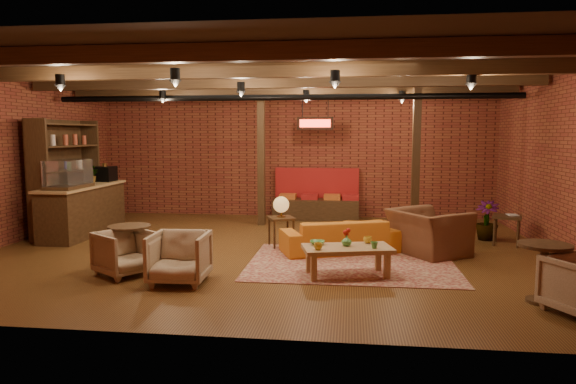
# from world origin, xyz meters

# --- Properties ---
(floor) EXTENTS (10.00, 10.00, 0.00)m
(floor) POSITION_xyz_m (0.00, 0.00, 0.00)
(floor) COLOR #3B220E
(floor) RESTS_ON ground
(ceiling) EXTENTS (10.00, 8.00, 0.02)m
(ceiling) POSITION_xyz_m (0.00, 0.00, 3.20)
(ceiling) COLOR black
(ceiling) RESTS_ON wall_back
(wall_back) EXTENTS (10.00, 0.02, 3.20)m
(wall_back) POSITION_xyz_m (0.00, 4.00, 1.60)
(wall_back) COLOR maroon
(wall_back) RESTS_ON ground
(wall_front) EXTENTS (10.00, 0.02, 3.20)m
(wall_front) POSITION_xyz_m (0.00, -4.00, 1.60)
(wall_front) COLOR maroon
(wall_front) RESTS_ON ground
(wall_left) EXTENTS (0.02, 8.00, 3.20)m
(wall_left) POSITION_xyz_m (-5.00, 0.00, 1.60)
(wall_left) COLOR maroon
(wall_left) RESTS_ON ground
(wall_right) EXTENTS (0.02, 8.00, 3.20)m
(wall_right) POSITION_xyz_m (5.00, 0.00, 1.60)
(wall_right) COLOR maroon
(wall_right) RESTS_ON ground
(ceiling_beams) EXTENTS (9.80, 6.40, 0.22)m
(ceiling_beams) POSITION_xyz_m (0.00, 0.00, 3.08)
(ceiling_beams) COLOR black
(ceiling_beams) RESTS_ON ceiling
(ceiling_pipe) EXTENTS (9.60, 0.12, 0.12)m
(ceiling_pipe) POSITION_xyz_m (0.00, 1.60, 2.85)
(ceiling_pipe) COLOR black
(ceiling_pipe) RESTS_ON ceiling
(post_left) EXTENTS (0.16, 0.16, 3.20)m
(post_left) POSITION_xyz_m (-0.60, 2.60, 1.60)
(post_left) COLOR black
(post_left) RESTS_ON ground
(post_right) EXTENTS (0.16, 0.16, 3.20)m
(post_right) POSITION_xyz_m (2.80, 2.00, 1.60)
(post_right) COLOR black
(post_right) RESTS_ON ground
(service_counter) EXTENTS (0.80, 2.50, 1.60)m
(service_counter) POSITION_xyz_m (-4.10, 1.00, 0.80)
(service_counter) COLOR black
(service_counter) RESTS_ON ground
(plant_counter) EXTENTS (0.35, 0.39, 0.30)m
(plant_counter) POSITION_xyz_m (-4.00, 1.20, 1.22)
(plant_counter) COLOR #337F33
(plant_counter) RESTS_ON service_counter
(shelving_hutch) EXTENTS (0.52, 2.00, 2.40)m
(shelving_hutch) POSITION_xyz_m (-4.50, 1.10, 1.20)
(shelving_hutch) COLOR black
(shelving_hutch) RESTS_ON ground
(banquette) EXTENTS (2.10, 0.70, 1.00)m
(banquette) POSITION_xyz_m (0.60, 3.55, 0.50)
(banquette) COLOR #A31B1B
(banquette) RESTS_ON ground
(service_sign) EXTENTS (0.86, 0.06, 0.30)m
(service_sign) POSITION_xyz_m (0.60, 3.10, 2.35)
(service_sign) COLOR #FC3219
(service_sign) RESTS_ON ceiling
(ceiling_spotlights) EXTENTS (6.40, 4.40, 0.28)m
(ceiling_spotlights) POSITION_xyz_m (0.00, 0.00, 2.86)
(ceiling_spotlights) COLOR black
(ceiling_spotlights) RESTS_ON ceiling
(rug) EXTENTS (3.32, 2.54, 0.01)m
(rug) POSITION_xyz_m (1.47, -0.77, 0.01)
(rug) COLOR maroon
(rug) RESTS_ON floor
(sofa) EXTENTS (2.19, 1.46, 0.60)m
(sofa) POSITION_xyz_m (1.26, 0.01, 0.30)
(sofa) COLOR #C0681A
(sofa) RESTS_ON floor
(coffee_table) EXTENTS (1.41, 0.93, 0.70)m
(coffee_table) POSITION_xyz_m (1.39, -1.52, 0.40)
(coffee_table) COLOR olive
(coffee_table) RESTS_ON floor
(side_table_lamp) EXTENTS (0.60, 0.60, 0.95)m
(side_table_lamp) POSITION_xyz_m (0.16, 0.36, 0.72)
(side_table_lamp) COLOR black
(side_table_lamp) RESTS_ON floor
(round_table_left) EXTENTS (0.66, 0.66, 0.68)m
(round_table_left) POSITION_xyz_m (-1.98, -1.50, 0.46)
(round_table_left) COLOR black
(round_table_left) RESTS_ON floor
(armchair_a) EXTENTS (0.97, 0.98, 0.74)m
(armchair_a) POSITION_xyz_m (-1.89, -1.86, 0.37)
(armchair_a) COLOR beige
(armchair_a) RESTS_ON floor
(armchair_b) EXTENTS (0.80, 0.76, 0.80)m
(armchair_b) POSITION_xyz_m (-0.95, -2.16, 0.40)
(armchair_b) COLOR beige
(armchair_b) RESTS_ON floor
(armchair_right) EXTENTS (1.32, 1.44, 1.05)m
(armchair_right) POSITION_xyz_m (2.80, 0.04, 0.53)
(armchair_right) COLOR brown
(armchair_right) RESTS_ON floor
(side_table_book) EXTENTS (0.64, 0.64, 0.59)m
(side_table_book) POSITION_xyz_m (4.40, 1.01, 0.52)
(side_table_book) COLOR black
(side_table_book) RESTS_ON floor
(round_table_right) EXTENTS (0.64, 0.64, 0.75)m
(round_table_right) POSITION_xyz_m (3.85, -2.43, 0.50)
(round_table_right) COLOR black
(round_table_right) RESTS_ON floor
(plant_tall) EXTENTS (1.73, 1.73, 2.35)m
(plant_tall) POSITION_xyz_m (4.14, 1.45, 1.18)
(plant_tall) COLOR #4C7F4C
(plant_tall) RESTS_ON floor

